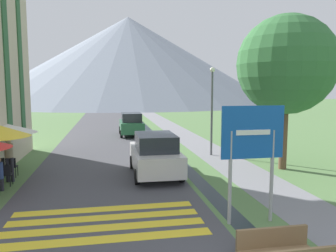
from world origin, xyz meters
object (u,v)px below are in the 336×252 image
(cafe_umbrella_rear_white, at_px, (8,129))
(cafe_chair_middle, at_px, (6,173))
(road_sign, at_px, (252,145))
(person_standing_terrace, at_px, (9,157))
(parked_car_near, at_px, (155,154))
(cafe_chair_far_right, at_px, (11,166))
(tree_by_path, at_px, (286,65))
(parked_car_far, at_px, (131,124))
(cafe_chair_far_left, at_px, (0,165))
(streetlamp, at_px, (212,103))

(cafe_umbrella_rear_white, bearing_deg, cafe_chair_middle, -78.04)
(road_sign, bearing_deg, person_standing_terrace, 144.63)
(cafe_chair_middle, bearing_deg, parked_car_near, 10.90)
(cafe_chair_middle, distance_m, person_standing_terrace, 0.82)
(cafe_chair_far_right, height_order, tree_by_path, tree_by_path)
(parked_car_far, height_order, cafe_chair_far_left, parked_car_far)
(cafe_chair_far_right, relative_size, person_standing_terrace, 0.48)
(road_sign, distance_m, cafe_umbrella_rear_white, 11.10)
(person_standing_terrace, bearing_deg, parked_car_near, -0.35)
(cafe_chair_far_left, distance_m, cafe_umbrella_rear_white, 1.81)
(parked_car_near, relative_size, streetlamp, 0.85)
(cafe_umbrella_rear_white, distance_m, streetlamp, 10.33)
(parked_car_far, xyz_separation_m, cafe_umbrella_rear_white, (-6.24, -10.33, 1.04))
(parked_car_near, bearing_deg, road_sign, -70.95)
(parked_car_far, relative_size, tree_by_path, 0.55)
(cafe_chair_far_right, distance_m, tree_by_path, 12.77)
(cafe_umbrella_rear_white, relative_size, tree_by_path, 0.35)
(parked_car_far, height_order, person_standing_terrace, parked_car_far)
(road_sign, relative_size, cafe_chair_far_left, 3.86)
(cafe_chair_middle, bearing_deg, cafe_chair_far_left, 118.34)
(parked_car_far, bearing_deg, cafe_chair_middle, -114.02)
(parked_car_far, relative_size, cafe_umbrella_rear_white, 1.54)
(road_sign, relative_size, tree_by_path, 0.47)
(road_sign, xyz_separation_m, parked_car_near, (-1.90, 5.50, -1.29))
(parked_car_far, xyz_separation_m, cafe_chair_far_right, (-5.85, -11.52, -0.40))
(road_sign, bearing_deg, tree_by_path, 53.34)
(cafe_umbrella_rear_white, height_order, streetlamp, streetlamp)
(cafe_chair_far_left, bearing_deg, person_standing_terrace, -52.85)
(cafe_umbrella_rear_white, bearing_deg, tree_by_path, -8.50)
(parked_car_near, xyz_separation_m, person_standing_terrace, (-5.89, 0.04, 0.12))
(parked_car_far, xyz_separation_m, cafe_chair_far_left, (-6.31, -11.42, -0.40))
(streetlamp, xyz_separation_m, tree_by_path, (2.29, -3.66, 1.86))
(streetlamp, bearing_deg, cafe_chair_far_right, -162.87)
(cafe_chair_far_right, bearing_deg, tree_by_path, 11.40)
(parked_car_near, xyz_separation_m, cafe_chair_far_right, (-6.01, 0.69, -0.40))
(cafe_chair_far_left, relative_size, cafe_chair_far_right, 1.00)
(parked_car_near, distance_m, streetlamp, 5.62)
(parked_car_near, distance_m, cafe_chair_middle, 5.91)
(cafe_chair_middle, height_order, cafe_chair_far_right, same)
(parked_car_far, xyz_separation_m, streetlamp, (3.88, -8.52, 2.01))
(tree_by_path, bearing_deg, road_sign, -126.66)
(tree_by_path, bearing_deg, cafe_chair_far_left, 176.50)
(person_standing_terrace, xyz_separation_m, streetlamp, (9.62, 3.66, 1.89))
(road_sign, xyz_separation_m, cafe_chair_far_right, (-7.90, 6.19, -1.69))
(parked_car_near, relative_size, cafe_umbrella_rear_white, 1.68)
(road_sign, relative_size, parked_car_far, 0.85)
(person_standing_terrace, distance_m, tree_by_path, 12.48)
(cafe_chair_far_right, relative_size, streetlamp, 0.17)
(cafe_umbrella_rear_white, bearing_deg, parked_car_far, 58.87)
(cafe_chair_far_right, xyz_separation_m, streetlamp, (9.73, 3.00, 2.41))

